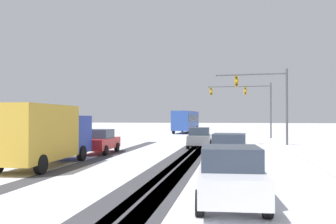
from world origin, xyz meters
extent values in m
cube|color=#424247|center=(1.08, 13.96, 0.00)|extent=(1.15, 30.72, 0.01)
cube|color=#424247|center=(-3.26, 13.96, 0.00)|extent=(1.00, 30.72, 0.01)
cube|color=#424247|center=(1.83, 13.96, 0.00)|extent=(1.14, 30.72, 0.01)
cube|color=#424247|center=(2.26, 13.96, 0.00)|extent=(0.97, 30.72, 0.01)
cylinder|color=#47474C|center=(8.96, 37.93, 3.25)|extent=(0.18, 0.18, 6.50)
cylinder|color=#47474C|center=(5.31, 37.99, 6.10)|extent=(7.31, 0.25, 0.12)
cube|color=#B79319|center=(6.04, 37.98, 5.55)|extent=(0.32, 0.25, 0.90)
sphere|color=black|center=(6.04, 37.82, 5.85)|extent=(0.20, 0.20, 0.20)
sphere|color=orange|center=(6.04, 37.82, 5.55)|extent=(0.20, 0.20, 0.20)
sphere|color=black|center=(6.04, 37.82, 5.25)|extent=(0.20, 0.20, 0.20)
cube|color=#B79319|center=(2.02, 38.05, 5.55)|extent=(0.32, 0.25, 0.90)
sphere|color=black|center=(2.02, 37.89, 5.85)|extent=(0.20, 0.20, 0.20)
sphere|color=orange|center=(2.02, 37.89, 5.55)|extent=(0.20, 0.20, 0.20)
sphere|color=black|center=(2.02, 37.89, 5.25)|extent=(0.20, 0.20, 0.20)
cylinder|color=#47474C|center=(8.96, 25.93, 3.25)|extent=(0.18, 0.18, 6.50)
cylinder|color=#47474C|center=(6.01, 26.13, 6.10)|extent=(5.90, 0.52, 0.12)
cube|color=#B79319|center=(4.84, 26.21, 5.55)|extent=(0.34, 0.26, 0.90)
sphere|color=black|center=(4.82, 26.05, 5.85)|extent=(0.20, 0.20, 0.20)
sphere|color=orange|center=(4.82, 26.05, 5.55)|extent=(0.20, 0.20, 0.20)
sphere|color=black|center=(4.82, 26.05, 5.25)|extent=(0.20, 0.20, 0.20)
cube|color=slate|center=(1.87, 23.36, 0.67)|extent=(1.83, 4.15, 0.70)
cube|color=#2D3847|center=(1.88, 23.21, 1.32)|extent=(1.62, 1.95, 0.60)
cylinder|color=black|center=(1.02, 24.60, 0.32)|extent=(0.24, 0.65, 0.64)
cylinder|color=black|center=(2.64, 24.66, 0.32)|extent=(0.24, 0.65, 0.64)
cylinder|color=black|center=(1.11, 22.06, 0.32)|extent=(0.24, 0.65, 0.64)
cylinder|color=black|center=(2.72, 22.12, 0.32)|extent=(0.24, 0.65, 0.64)
cube|color=red|center=(-4.39, 17.89, 0.67)|extent=(1.82, 4.15, 0.70)
cube|color=#2D3847|center=(-4.38, 17.74, 1.32)|extent=(1.61, 1.94, 0.60)
cylinder|color=black|center=(-5.23, 19.14, 0.32)|extent=(0.24, 0.65, 0.64)
cylinder|color=black|center=(-3.62, 19.19, 0.32)|extent=(0.24, 0.65, 0.64)
cylinder|color=black|center=(-5.16, 16.60, 0.32)|extent=(0.24, 0.65, 0.64)
cylinder|color=black|center=(-3.54, 16.65, 0.32)|extent=(0.24, 0.65, 0.64)
cube|color=#B7BABF|center=(4.26, 12.97, 0.67)|extent=(1.91, 4.18, 0.70)
cube|color=#2D3847|center=(4.26, 12.82, 1.32)|extent=(1.65, 1.98, 0.60)
cylinder|color=black|center=(3.52, 14.28, 0.32)|extent=(0.25, 0.65, 0.64)
cylinder|color=black|center=(5.14, 14.20, 0.32)|extent=(0.25, 0.65, 0.64)
cylinder|color=black|center=(3.39, 11.74, 0.32)|extent=(0.25, 0.65, 0.64)
cylinder|color=black|center=(5.01, 11.66, 0.32)|extent=(0.25, 0.65, 0.64)
cube|color=silver|center=(4.30, 5.11, 0.67)|extent=(1.93, 4.19, 0.70)
cube|color=#2D3847|center=(4.31, 4.96, 1.32)|extent=(1.67, 1.99, 0.60)
cylinder|color=black|center=(3.42, 6.34, 0.32)|extent=(0.26, 0.65, 0.64)
cylinder|color=black|center=(5.04, 6.43, 0.32)|extent=(0.26, 0.65, 0.64)
cylinder|color=black|center=(3.57, 3.80, 0.32)|extent=(0.26, 0.65, 0.64)
cylinder|color=black|center=(5.18, 3.89, 0.32)|extent=(0.26, 0.65, 0.64)
cube|color=#284793|center=(-2.58, 50.51, 1.93)|extent=(3.04, 11.11, 2.90)
cube|color=#283342|center=(-2.58, 50.51, 2.28)|extent=(3.04, 10.23, 0.90)
cylinder|color=black|center=(-1.59, 46.61, 0.48)|extent=(0.35, 0.97, 0.96)
cylinder|color=black|center=(-3.96, 46.72, 0.48)|extent=(0.35, 0.97, 0.96)
cylinder|color=black|center=(-1.23, 53.75, 0.48)|extent=(0.35, 0.97, 0.96)
cylinder|color=black|center=(-3.61, 53.86, 0.48)|extent=(0.35, 0.97, 0.96)
cube|color=#233899|center=(-4.88, 14.10, 1.47)|extent=(2.19, 2.29, 2.10)
cube|color=gold|center=(-4.72, 10.40, 1.72)|extent=(2.42, 5.29, 2.60)
cylinder|color=black|center=(-5.88, 13.61, 0.42)|extent=(0.32, 0.85, 0.84)
cylinder|color=black|center=(-3.85, 13.70, 0.42)|extent=(0.32, 0.85, 0.84)
cylinder|color=black|center=(-3.65, 9.02, 0.42)|extent=(0.32, 0.85, 0.84)
camera|label=1|loc=(4.32, -4.97, 2.42)|focal=38.01mm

